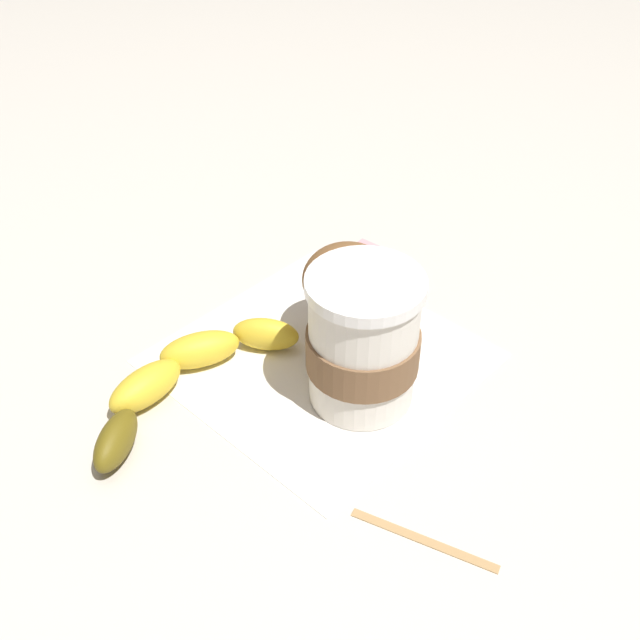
{
  "coord_description": "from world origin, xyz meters",
  "views": [
    {
      "loc": [
        -0.27,
        0.43,
        0.46
      ],
      "look_at": [
        0.0,
        0.0,
        0.05
      ],
      "focal_mm": 42.0,
      "sensor_mm": 36.0,
      "label": 1
    }
  ],
  "objects_px": {
    "banana": "(183,374)",
    "sugar_packet": "(361,253)",
    "coffee_cup": "(363,342)",
    "muffin": "(348,291)"
  },
  "relations": [
    {
      "from": "banana",
      "to": "sugar_packet",
      "type": "bearing_deg",
      "value": -96.21
    },
    {
      "from": "muffin",
      "to": "banana",
      "type": "height_order",
      "value": "muffin"
    },
    {
      "from": "muffin",
      "to": "banana",
      "type": "relative_size",
      "value": 0.43
    },
    {
      "from": "coffee_cup",
      "to": "sugar_packet",
      "type": "relative_size",
      "value": 2.42
    },
    {
      "from": "coffee_cup",
      "to": "banana",
      "type": "height_order",
      "value": "coffee_cup"
    },
    {
      "from": "banana",
      "to": "coffee_cup",
      "type": "bearing_deg",
      "value": -150.74
    },
    {
      "from": "muffin",
      "to": "banana",
      "type": "xyz_separation_m",
      "value": [
        0.08,
        0.13,
        -0.04
      ]
    },
    {
      "from": "banana",
      "to": "sugar_packet",
      "type": "distance_m",
      "value": 0.26
    },
    {
      "from": "muffin",
      "to": "sugar_packet",
      "type": "xyz_separation_m",
      "value": [
        0.06,
        -0.13,
        -0.05
      ]
    },
    {
      "from": "coffee_cup",
      "to": "banana",
      "type": "distance_m",
      "value": 0.16
    }
  ]
}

